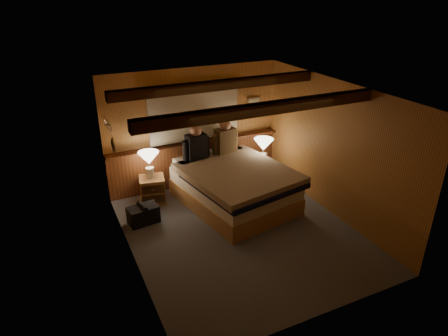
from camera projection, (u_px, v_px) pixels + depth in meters
floor at (240, 232)px, 6.76m from camera, size 4.20×4.20×0.00m
ceiling at (243, 92)px, 5.76m from camera, size 4.20×4.20×0.00m
wall_back at (193, 128)px, 7.99m from camera, size 3.60×0.00×3.60m
wall_left at (127, 190)px, 5.57m from camera, size 0.00×4.20×4.20m
wall_right at (333, 149)px, 6.95m from camera, size 0.00×4.20×4.20m
wall_front at (326, 237)px, 4.53m from camera, size 3.60×0.00×3.60m
wainscot at (196, 161)px, 8.23m from camera, size 3.60×0.23×0.94m
curtain_window at (194, 113)px, 7.79m from camera, size 2.18×0.09×1.11m
ceiling_beams at (238, 96)px, 5.92m from camera, size 3.60×1.65×0.16m
coat_rail at (108, 125)px, 6.70m from camera, size 0.05×0.55×0.24m
framed_print at (254, 103)px, 8.34m from camera, size 0.30×0.04×0.25m
bed at (234, 186)px, 7.45m from camera, size 2.02×2.46×0.75m
nightstand_left at (152, 190)px, 7.60m from camera, size 0.53×0.50×0.51m
nightstand_right at (262, 174)px, 8.21m from camera, size 0.53×0.50×0.51m
lamp_left at (149, 160)px, 7.38m from camera, size 0.39×0.39×0.51m
lamp_right at (263, 146)px, 7.98m from camera, size 0.39×0.39×0.51m
person_left at (196, 145)px, 7.62m from camera, size 0.57×0.28×0.69m
person_right at (225, 139)px, 7.89m from camera, size 0.58×0.29×0.71m
duffel_bag at (143, 214)px, 6.96m from camera, size 0.55×0.38×0.37m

